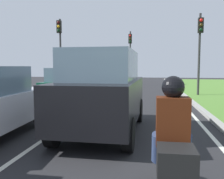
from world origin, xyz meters
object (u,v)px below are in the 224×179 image
Objects in this scene: motorcycle at (172,170)px; traffic_light_overhead_left at (60,42)px; rider_person at (172,120)px; car_suv_ahead at (104,91)px; traffic_light_far_median at (130,49)px; traffic_light_near_right at (200,41)px; car_hatchback_far at (67,85)px.

traffic_light_overhead_left is (-6.87, 14.82, 3.07)m from motorcycle.
car_suv_ahead is at bearing 112.92° from rider_person.
traffic_light_overhead_left is at bearing -125.24° from traffic_light_far_median.
motorcycle is at bearing -101.82° from traffic_light_near_right.
traffic_light_near_right is (2.77, 13.23, 2.86)m from motorcycle.
motorcycle is 0.36× the size of traffic_light_overhead_left.
car_hatchback_far is at bearing 115.95° from rider_person.
car_hatchback_far reaches higher than rider_person.
rider_person is at bearing 89.89° from motorcycle.
traffic_light_overhead_left reaches higher than motorcycle.
traffic_light_overhead_left reaches higher than car_suv_ahead.
car_suv_ahead reaches higher than motorcycle.
car_suv_ahead is at bearing -87.96° from traffic_light_far_median.
traffic_light_near_right reaches higher than car_suv_ahead.
car_hatchback_far is 0.71× the size of traffic_light_far_median.
car_hatchback_far is 10.55m from motorcycle.
traffic_light_far_median is (-0.63, 17.72, 2.35)m from car_suv_ahead.
traffic_light_far_median reaches higher than motorcycle.
traffic_light_near_right is at bearing 67.12° from car_suv_ahead.
traffic_light_far_median is (-2.18, 21.45, 2.95)m from motorcycle.
traffic_light_overhead_left is (-9.64, 1.59, 0.22)m from traffic_light_near_right.
car_hatchback_far is at bearing 115.83° from motorcycle.
traffic_light_far_median reaches higher than rider_person.
rider_person is 0.23× the size of traffic_light_near_right.
motorcycle is 0.36× the size of traffic_light_far_median.
traffic_light_overhead_left is at bearing 170.65° from traffic_light_near_right.
car_suv_ahead is 17.88m from traffic_light_far_median.
car_hatchback_far is 3.21× the size of rider_person.
car_hatchback_far is at bearing -101.32° from traffic_light_far_median.
car_suv_ahead is at bearing -60.72° from car_hatchback_far.
car_suv_ahead is 4.09m from motorcycle.
traffic_light_overhead_left reaches higher than traffic_light_near_right.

